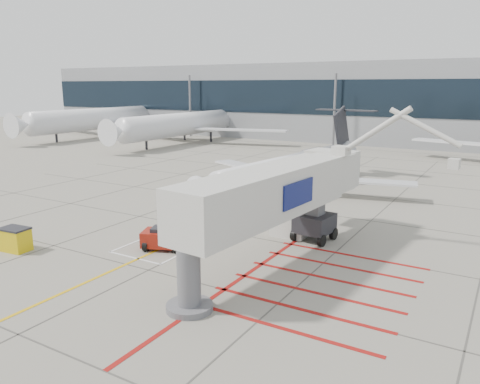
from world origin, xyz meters
The scene contains 13 objects.
ground_plane centered at (0.00, 0.00, 0.00)m, with size 260.00×260.00×0.00m, color gray.
regional_jet centered at (-1.69, 15.00, 3.80)m, with size 22.98×28.98×7.59m, color silver, non-canonical shape.
jet_bridge centered at (5.40, -0.27, 3.74)m, with size 8.85×18.68×7.47m, color beige, non-canonical shape.
pushback_tug centered at (-1.53, -0.83, 0.75)m, with size 2.55×1.60×1.49m, color maroon, non-canonical shape.
spill_bin centered at (-9.23, -5.76, 0.74)m, with size 1.72×1.14×1.49m, color gold, non-canonical shape.
baggage_cart centered at (4.10, 8.43, 0.53)m, with size 1.68×1.06×1.06m, color #525257, non-canonical shape.
ground_power_unit centered at (4.18, 5.46, 0.93)m, with size 2.35×1.37×1.86m, color silver, non-canonical shape.
cone_nose centered at (-4.31, 2.85, 0.23)m, with size 0.33×0.33×0.46m, color orange.
cone_side centered at (0.49, 6.38, 0.22)m, with size 0.32×0.32×0.44m, color #F84F0D.
terminal_building centered at (10.00, 70.00, 7.00)m, with size 180.00×28.00×14.00m, color gray.
terminal_glass_band centered at (10.00, 55.95, 8.00)m, with size 180.00×0.10×6.00m, color black.
bg_aircraft_a centered at (-54.75, 46.00, 6.31)m, with size 37.88×42.09×12.63m, color silver, non-canonical shape.
bg_aircraft_b centered at (-33.99, 46.00, 5.97)m, with size 35.83×39.81×11.94m, color silver, non-canonical shape.
Camera 1 is at (16.80, -22.38, 10.03)m, focal length 35.00 mm.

